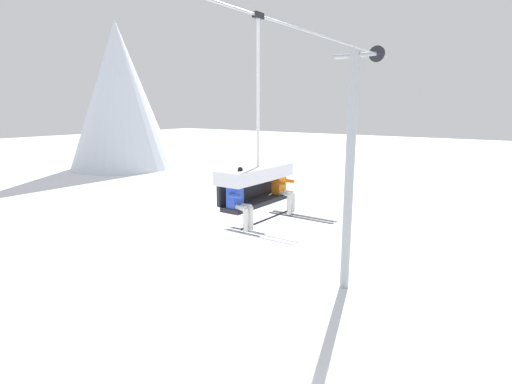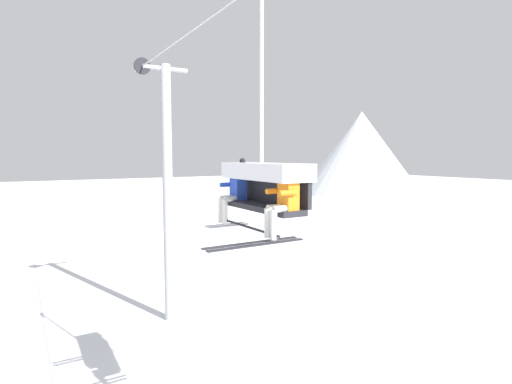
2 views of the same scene
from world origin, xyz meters
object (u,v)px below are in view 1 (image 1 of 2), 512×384
chairlift_chair (255,177)px  skier_orange (284,187)px  lift_tower_far (350,170)px  skier_blue (240,200)px

chairlift_chair → skier_orange: chairlift_chair is taller
lift_tower_far → skier_blue: size_ratio=5.49×
lift_tower_far → skier_orange: lift_tower_far is taller
skier_blue → lift_tower_far: bearing=6.5°
lift_tower_far → skier_blue: (-8.15, -0.92, 0.49)m
skier_blue → skier_orange: (1.72, -0.01, -0.02)m
lift_tower_far → chairlift_chair: (-7.29, -0.71, 0.82)m
chairlift_chair → skier_blue: bearing=-166.0°
lift_tower_far → skier_blue: lift_tower_far is taller
skier_blue → skier_orange: bearing=-0.2°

